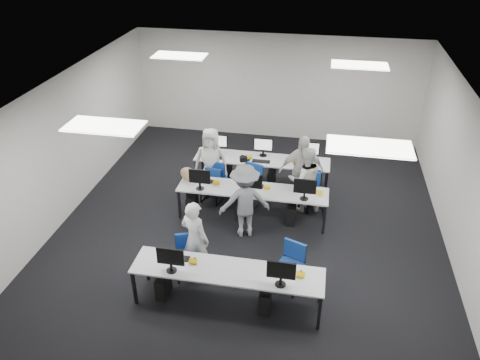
% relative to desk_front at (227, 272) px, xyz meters
% --- Properties ---
extents(room, '(9.00, 9.02, 3.00)m').
position_rel_desk_front_xyz_m(room, '(0.00, 2.40, 0.82)').
color(room, black).
rests_on(room, ground).
extents(ceiling_panels, '(5.20, 4.60, 0.02)m').
position_rel_desk_front_xyz_m(ceiling_panels, '(0.00, 2.40, 2.30)').
color(ceiling_panels, white).
rests_on(ceiling_panels, room).
extents(desk_front, '(3.20, 0.70, 0.73)m').
position_rel_desk_front_xyz_m(desk_front, '(0.00, 0.00, 0.00)').
color(desk_front, '#BABDBF').
rests_on(desk_front, ground).
extents(desk_mid, '(3.20, 0.70, 0.73)m').
position_rel_desk_front_xyz_m(desk_mid, '(0.00, 2.60, 0.00)').
color(desk_mid, '#BABDBF').
rests_on(desk_mid, ground).
extents(desk_back, '(3.20, 0.70, 0.73)m').
position_rel_desk_front_xyz_m(desk_back, '(0.00, 4.00, 0.00)').
color(desk_back, '#BABDBF').
rests_on(desk_back, ground).
extents(equipment_front, '(2.51, 0.41, 1.19)m').
position_rel_desk_front_xyz_m(equipment_front, '(-0.19, -0.02, -0.32)').
color(equipment_front, '#0B269B').
rests_on(equipment_front, desk_front).
extents(equipment_mid, '(2.91, 0.41, 1.19)m').
position_rel_desk_front_xyz_m(equipment_mid, '(-0.19, 2.58, -0.32)').
color(equipment_mid, white).
rests_on(equipment_mid, desk_mid).
extents(equipment_back, '(2.91, 0.41, 1.19)m').
position_rel_desk_front_xyz_m(equipment_back, '(0.19, 4.02, -0.32)').
color(equipment_back, white).
rests_on(equipment_back, desk_back).
extents(chair_0, '(0.52, 0.55, 0.82)m').
position_rel_desk_front_xyz_m(chair_0, '(-0.87, 0.56, -0.42)').
color(chair_0, navy).
rests_on(chair_0, ground).
extents(chair_1, '(0.57, 0.59, 0.88)m').
position_rel_desk_front_xyz_m(chair_1, '(0.99, 0.60, -0.40)').
color(chair_1, navy).
rests_on(chair_1, ground).
extents(chair_2, '(0.54, 0.57, 0.89)m').
position_rel_desk_front_xyz_m(chair_2, '(-1.01, 3.16, -0.40)').
color(chair_2, navy).
rests_on(chair_2, ground).
extents(chair_3, '(0.60, 0.63, 0.95)m').
position_rel_desk_front_xyz_m(chair_3, '(-0.15, 3.17, -0.38)').
color(chair_3, navy).
rests_on(chair_3, ground).
extents(chair_4, '(0.56, 0.58, 0.85)m').
position_rel_desk_front_xyz_m(chair_4, '(1.27, 3.24, -0.41)').
color(chair_4, navy).
rests_on(chair_4, ground).
extents(chair_5, '(0.47, 0.50, 0.83)m').
position_rel_desk_front_xyz_m(chair_5, '(-0.96, 3.32, -0.42)').
color(chair_5, navy).
rests_on(chair_5, ground).
extents(chair_6, '(0.55, 0.58, 0.90)m').
position_rel_desk_front_xyz_m(chair_6, '(-0.16, 3.50, -0.40)').
color(chair_6, navy).
rests_on(chair_6, ground).
extents(chair_7, '(0.48, 0.52, 0.94)m').
position_rel_desk_front_xyz_m(chair_7, '(1.18, 3.39, -0.38)').
color(chair_7, navy).
rests_on(chair_7, ground).
extents(handbag, '(0.42, 0.33, 0.30)m').
position_rel_desk_front_xyz_m(handbag, '(-1.45, 2.73, 0.20)').
color(handbag, '#A47B54').
rests_on(handbag, desk_mid).
extents(student_0, '(0.66, 0.55, 1.55)m').
position_rel_desk_front_xyz_m(student_0, '(-0.73, 0.66, 0.09)').
color(student_0, beige).
rests_on(student_0, ground).
extents(student_1, '(0.87, 0.76, 1.53)m').
position_rel_desk_front_xyz_m(student_1, '(1.07, 3.16, 0.08)').
color(student_1, beige).
rests_on(student_1, ground).
extents(student_2, '(0.81, 0.54, 1.63)m').
position_rel_desk_front_xyz_m(student_2, '(-1.12, 3.50, 0.13)').
color(student_2, beige).
rests_on(student_2, ground).
extents(student_3, '(1.06, 0.61, 1.70)m').
position_rel_desk_front_xyz_m(student_3, '(0.97, 3.38, 0.17)').
color(student_3, beige).
rests_on(student_3, ground).
extents(photographer, '(1.19, 0.92, 1.61)m').
position_rel_desk_front_xyz_m(photographer, '(-0.06, 2.00, 0.13)').
color(photographer, gray).
rests_on(photographer, ground).
extents(dslr_camera, '(0.19, 0.22, 0.10)m').
position_rel_desk_front_xyz_m(dslr_camera, '(-0.12, 2.17, 0.99)').
color(dslr_camera, black).
rests_on(dslr_camera, photographer).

